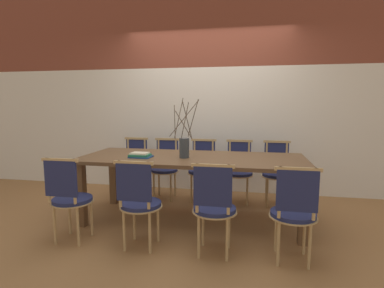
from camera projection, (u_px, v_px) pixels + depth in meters
ground_plane at (192, 220)px, 3.56m from camera, size 16.00×16.00×0.00m
wall_rear at (208, 89)px, 4.62m from camera, size 12.00×0.06×3.20m
dining_table at (192, 164)px, 3.47m from camera, size 2.57×1.02×0.76m
chair_near_leftend at (69, 196)px, 2.93m from camera, size 0.41×0.41×0.87m
chair_near_left at (139, 200)px, 2.79m from camera, size 0.41×0.41×0.87m
chair_near_center at (214, 205)px, 2.66m from camera, size 0.41×0.41×0.87m
chair_near_right at (294, 210)px, 2.53m from camera, size 0.41×0.41×0.87m
chair_far_leftend at (134, 165)px, 4.45m from camera, size 0.41×0.41×0.87m
chair_far_left at (165, 166)px, 4.36m from camera, size 0.41×0.41×0.87m
chair_far_center at (202, 167)px, 4.26m from camera, size 0.41×0.41×0.87m
chair_far_right at (239, 169)px, 4.17m from camera, size 0.41×0.41×0.87m
chair_far_rightend at (277, 170)px, 4.07m from camera, size 0.41×0.41×0.87m
vase_centerpiece at (184, 146)px, 3.38m from camera, size 0.38×0.35×0.68m
book_stack at (140, 155)px, 3.42m from camera, size 0.25×0.20×0.06m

